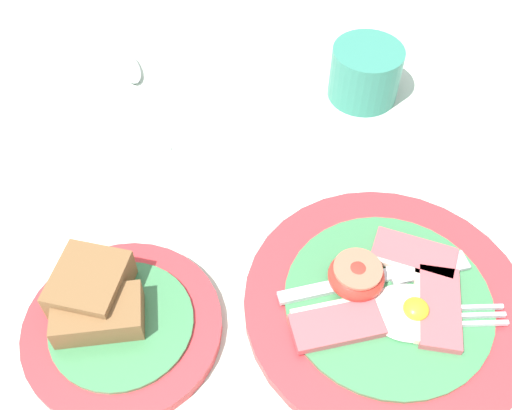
{
  "coord_description": "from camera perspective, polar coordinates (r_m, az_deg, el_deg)",
  "views": [
    {
      "loc": [
        -0.04,
        -0.29,
        0.49
      ],
      "look_at": [
        -0.04,
        0.1,
        0.02
      ],
      "focal_mm": 42.0,
      "sensor_mm": 36.0,
      "label": 1
    }
  ],
  "objects": [
    {
      "name": "ground_plane",
      "position": [
        0.57,
        4.12,
        -8.7
      ],
      "size": [
        3.0,
        3.0,
        0.0
      ],
      "primitive_type": "plane",
      "color": "#B7CCB7"
    },
    {
      "name": "teaspoon_by_saucer",
      "position": [
        0.79,
        -11.54,
        11.58
      ],
      "size": [
        0.09,
        0.18,
        0.01
      ],
      "rotation": [
        0.0,
        0.0,
        1.97
      ],
      "color": "silver",
      "rests_on": "ground_plane"
    },
    {
      "name": "sugar_cup",
      "position": [
        0.75,
        10.31,
        12.4
      ],
      "size": [
        0.08,
        0.08,
        0.07
      ],
      "color": "#337F6B",
      "rests_on": "ground_plane"
    },
    {
      "name": "bread_plate",
      "position": [
        0.56,
        -13.5,
        -10.34
      ],
      "size": [
        0.18,
        0.18,
        0.05
      ],
      "color": "red",
      "rests_on": "ground_plane"
    },
    {
      "name": "breakfast_plate",
      "position": [
        0.57,
        12.26,
        -8.97
      ],
      "size": [
        0.26,
        0.26,
        0.04
      ],
      "color": "red",
      "rests_on": "ground_plane"
    }
  ]
}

